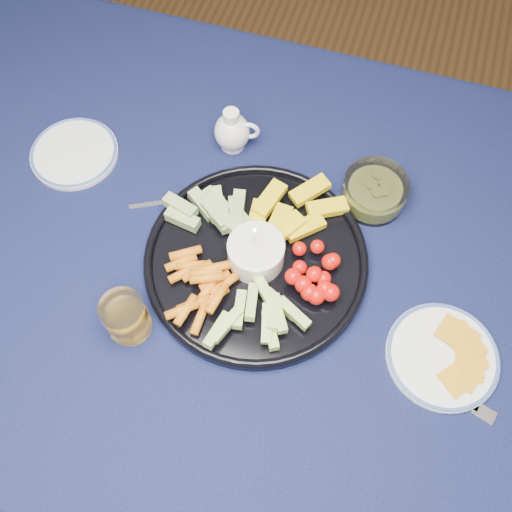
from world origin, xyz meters
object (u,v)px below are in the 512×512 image
(creamer_pitcher, at_px, (233,132))
(cheese_plate, at_px, (443,356))
(dining_table, at_px, (238,267))
(pickle_bowl, at_px, (374,192))
(crudite_platter, at_px, (255,257))
(side_plate_extra, at_px, (74,153))
(juice_tumbler, at_px, (127,318))

(creamer_pitcher, height_order, cheese_plate, creamer_pitcher)
(dining_table, bearing_deg, creamer_pitcher, 109.61)
(pickle_bowl, bearing_deg, dining_table, -141.23)
(creamer_pitcher, bearing_deg, pickle_bowl, -8.64)
(creamer_pitcher, xyz_separation_m, pickle_bowl, (0.30, -0.04, -0.02))
(crudite_platter, distance_m, cheese_plate, 0.36)
(crudite_platter, bearing_deg, cheese_plate, -12.08)
(crudite_platter, relative_size, pickle_bowl, 3.29)
(side_plate_extra, bearing_deg, crudite_platter, -16.45)
(creamer_pitcher, bearing_deg, dining_table, -70.39)
(dining_table, distance_m, pickle_bowl, 0.30)
(dining_table, bearing_deg, crudite_platter, -27.17)
(juice_tumbler, bearing_deg, creamer_pitcher, 83.70)
(crudite_platter, height_order, pickle_bowl, crudite_platter)
(dining_table, relative_size, cheese_plate, 8.85)
(crudite_platter, relative_size, cheese_plate, 2.13)
(crudite_platter, height_order, creamer_pitcher, crudite_platter)
(dining_table, xyz_separation_m, creamer_pitcher, (-0.08, 0.22, 0.13))
(cheese_plate, height_order, side_plate_extra, cheese_plate)
(creamer_pitcher, relative_size, side_plate_extra, 0.56)
(crudite_platter, height_order, side_plate_extra, crudite_platter)
(pickle_bowl, distance_m, cheese_plate, 0.32)
(crudite_platter, bearing_deg, creamer_pitcher, 116.58)
(cheese_plate, distance_m, side_plate_extra, 0.79)
(juice_tumbler, relative_size, side_plate_extra, 0.50)
(dining_table, height_order, cheese_plate, cheese_plate)
(cheese_plate, bearing_deg, pickle_bowl, 123.11)
(creamer_pitcher, bearing_deg, side_plate_extra, -158.19)
(dining_table, relative_size, pickle_bowl, 13.66)
(dining_table, bearing_deg, pickle_bowl, 38.77)
(dining_table, xyz_separation_m, crudite_platter, (0.04, -0.02, 0.11))
(cheese_plate, bearing_deg, creamer_pitcher, 146.19)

